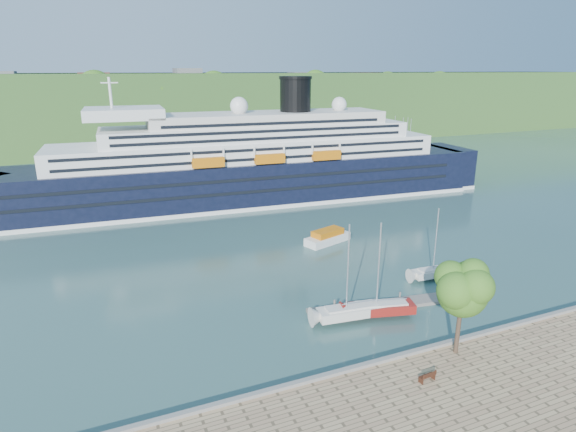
% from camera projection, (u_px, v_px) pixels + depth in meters
% --- Properties ---
extents(ground, '(400.00, 400.00, 0.00)m').
position_uv_depth(ground, '(416.00, 361.00, 43.57)').
color(ground, '#2B4D4C').
rests_on(ground, ground).
extents(far_hillside, '(400.00, 50.00, 24.00)m').
position_uv_depth(far_hillside, '(158.00, 109.00, 167.55)').
color(far_hillside, '#306127').
rests_on(far_hillside, ground).
extents(quay_coping, '(220.00, 0.50, 0.30)m').
position_uv_depth(quay_coping, '(418.00, 351.00, 43.06)').
color(quay_coping, slate).
rests_on(quay_coping, promenade).
extents(cruise_ship, '(108.23, 23.08, 24.12)m').
position_uv_depth(cruise_ship, '(240.00, 141.00, 92.46)').
color(cruise_ship, black).
rests_on(cruise_ship, ground).
extents(park_bench, '(1.61, 0.78, 1.00)m').
position_uv_depth(park_bench, '(427.00, 376.00, 38.99)').
color(park_bench, '#411F12').
rests_on(park_bench, promenade).
extents(promenade_tree, '(5.79, 5.79, 9.60)m').
position_uv_depth(promenade_tree, '(461.00, 304.00, 41.73)').
color(promenade_tree, '#315C18').
rests_on(promenade_tree, promenade).
extents(floating_pontoon, '(17.49, 4.78, 0.39)m').
position_uv_depth(floating_pontoon, '(383.00, 305.00, 53.42)').
color(floating_pontoon, gray).
rests_on(floating_pontoon, ground).
extents(sailboat_white_near, '(8.08, 3.07, 10.19)m').
position_uv_depth(sailboat_white_near, '(352.00, 276.00, 49.06)').
color(sailboat_white_near, silver).
rests_on(sailboat_white_near, ground).
extents(sailboat_red, '(8.12, 4.09, 10.10)m').
position_uv_depth(sailboat_red, '(383.00, 273.00, 49.78)').
color(sailboat_red, maroon).
rests_on(sailboat_red, ground).
extents(sailboat_white_far, '(6.98, 2.44, 8.85)m').
position_uv_depth(sailboat_white_far, '(439.00, 246.00, 59.32)').
color(sailboat_white_far, silver).
rests_on(sailboat_white_far, ground).
extents(tender_launch, '(8.03, 4.82, 2.10)m').
position_uv_depth(tender_launch, '(328.00, 236.00, 72.87)').
color(tender_launch, '#C8680B').
rests_on(tender_launch, ground).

